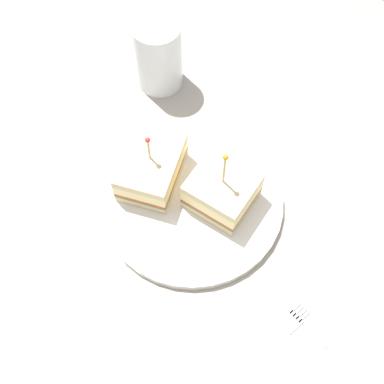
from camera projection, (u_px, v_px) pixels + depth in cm
name	position (u px, v px, depth cm)	size (l,w,h in cm)	color
ground_plane	(192.00, 206.00, 72.01)	(99.67, 99.67, 2.00)	#9E9384
plate	(192.00, 201.00, 70.58)	(25.13, 25.13, 1.24)	silver
sandwich_half_front	(222.00, 191.00, 67.66)	(9.56, 9.17, 11.33)	beige
sandwich_half_back	(151.00, 168.00, 69.43)	(8.16, 10.80, 9.58)	beige
drink_glass	(159.00, 58.00, 77.06)	(7.15, 7.15, 11.47)	#B74C33
napkin	(268.00, 371.00, 60.48)	(10.24, 9.21, 0.15)	beige
fork	(278.00, 333.00, 62.48)	(6.84, 12.07, 0.35)	silver
knife	(301.00, 366.00, 60.68)	(5.90, 11.83, 0.35)	silver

